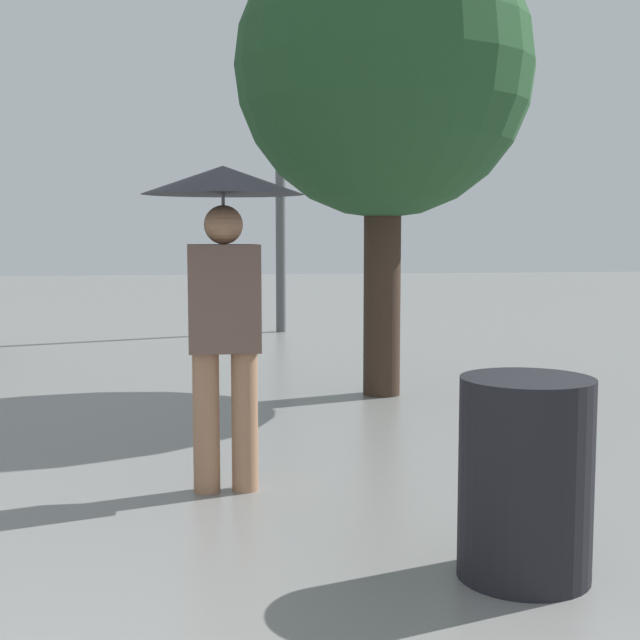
# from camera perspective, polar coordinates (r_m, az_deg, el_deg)

# --- Properties ---
(pedestrian) EXTENTS (0.95, 0.95, 1.92)m
(pedestrian) POSITION_cam_1_polar(r_m,az_deg,el_deg) (5.23, -6.18, 4.50)
(pedestrian) COLOR #9E7051
(pedestrian) RESTS_ON ground_plane
(tree) EXTENTS (2.73, 2.73, 4.39)m
(tree) POSITION_cam_1_polar(r_m,az_deg,el_deg) (8.46, 4.09, 15.62)
(tree) COLOR #38281E
(tree) RESTS_ON ground_plane
(street_lamp) EXTENTS (0.33, 0.33, 4.71)m
(street_lamp) POSITION_cam_1_polar(r_m,az_deg,el_deg) (13.58, -2.56, 11.23)
(street_lamp) COLOR #515456
(street_lamp) RESTS_ON ground_plane
(trash_bin) EXTENTS (0.60, 0.60, 0.91)m
(trash_bin) POSITION_cam_1_polar(r_m,az_deg,el_deg) (4.13, 13.00, -9.83)
(trash_bin) COLOR black
(trash_bin) RESTS_ON ground_plane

